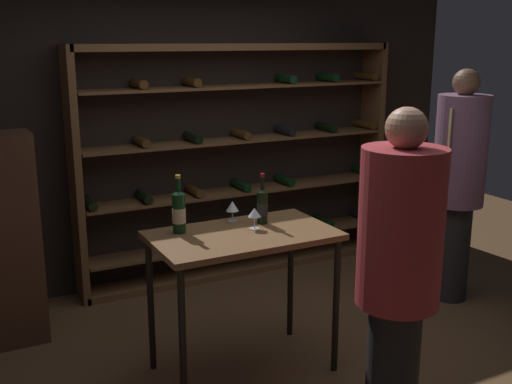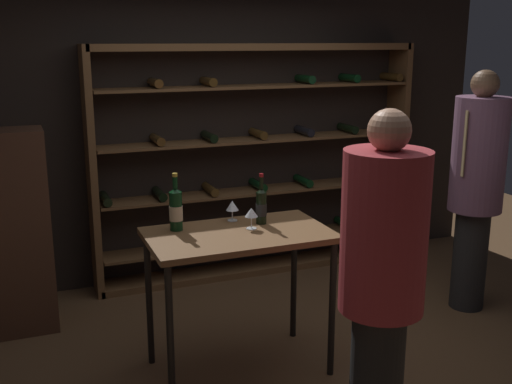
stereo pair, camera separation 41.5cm
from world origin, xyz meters
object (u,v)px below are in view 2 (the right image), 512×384
object	(u,v)px
display_cabinet	(20,232)
wine_glass_stemmed_right	(232,206)
wine_glass_stemmed_left	(251,213)
tasting_table	(239,248)
wine_bottle_amber_reserve	(261,206)
person_guest_khaki	(382,268)
wine_bottle_red_label	(176,209)
person_guest_plum_blouse	(477,181)
wine_rack	(260,162)

from	to	relation	value
display_cabinet	wine_glass_stemmed_right	bearing A→B (deg)	-33.81
wine_glass_stemmed_left	wine_glass_stemmed_right	world-z (taller)	same
tasting_table	wine_bottle_amber_reserve	distance (m)	0.34
person_guest_khaki	wine_bottle_red_label	xyz separation A→B (m)	(-0.79, 1.18, 0.10)
display_cabinet	wine_bottle_red_label	distance (m)	1.41
person_guest_plum_blouse	display_cabinet	world-z (taller)	person_guest_plum_blouse
wine_rack	wine_glass_stemmed_left	xyz separation A→B (m)	(-0.72, -1.63, 0.01)
wine_rack	wine_glass_stemmed_left	bearing A→B (deg)	-113.88
tasting_table	wine_bottle_amber_reserve	world-z (taller)	wine_bottle_amber_reserve
person_guest_khaki	wine_bottle_red_label	world-z (taller)	person_guest_khaki
display_cabinet	wine_glass_stemmed_right	world-z (taller)	display_cabinet
person_guest_plum_blouse	wine_rack	bearing A→B (deg)	59.23
display_cabinet	wine_glass_stemmed_left	size ratio (longest dim) A/B	10.92
person_guest_khaki	person_guest_plum_blouse	size ratio (longest dim) A/B	0.95
person_guest_khaki	display_cabinet	distance (m)	2.79
wine_bottle_red_label	wine_glass_stemmed_left	xyz separation A→B (m)	(0.46, -0.16, -0.04)
person_guest_plum_blouse	wine_bottle_amber_reserve	distance (m)	1.90
wine_bottle_amber_reserve	wine_bottle_red_label	bearing A→B (deg)	173.45
person_guest_plum_blouse	wine_glass_stemmed_left	size ratio (longest dim) A/B	13.77
tasting_table	wine_bottle_amber_reserve	xyz separation A→B (m)	(0.21, 0.12, 0.23)
person_guest_plum_blouse	display_cabinet	distance (m)	3.55
wine_glass_stemmed_right	person_guest_plum_blouse	bearing A→B (deg)	-0.48
wine_rack	person_guest_khaki	size ratio (longest dim) A/B	1.67
tasting_table	wine_bottle_amber_reserve	size ratio (longest dim) A/B	3.42
wine_rack	tasting_table	xyz separation A→B (m)	(-0.82, -1.66, -0.20)
wine_bottle_amber_reserve	wine_glass_stemmed_left	xyz separation A→B (m)	(-0.11, -0.09, -0.02)
wine_rack	wine_bottle_amber_reserve	world-z (taller)	wine_rack
person_guest_khaki	wine_glass_stemmed_right	bearing A→B (deg)	150.29
display_cabinet	wine_bottle_red_label	bearing A→B (deg)	-45.81
person_guest_khaki	wine_glass_stemmed_left	world-z (taller)	person_guest_khaki
wine_bottle_amber_reserve	wine_glass_stemmed_left	distance (m)	0.14
person_guest_plum_blouse	wine_glass_stemmed_right	distance (m)	2.06
display_cabinet	wine_bottle_amber_reserve	xyz separation A→B (m)	(1.52, -1.04, 0.32)
person_guest_plum_blouse	wine_bottle_red_label	distance (m)	2.47
wine_bottle_amber_reserve	wine_glass_stemmed_right	size ratio (longest dim) A/B	2.44
person_guest_khaki	wine_glass_stemmed_right	distance (m)	1.31
wine_rack	wine_bottle_amber_reserve	xyz separation A→B (m)	(-0.61, -1.54, 0.03)
wine_rack	person_guest_khaki	xyz separation A→B (m)	(-0.39, -2.65, -0.05)
wine_bottle_amber_reserve	person_guest_plum_blouse	bearing A→B (deg)	3.49
wine_bottle_amber_reserve	wine_glass_stemmed_left	world-z (taller)	wine_bottle_amber_reserve
person_guest_khaki	display_cabinet	xyz separation A→B (m)	(-1.75, 2.16, -0.24)
wine_bottle_red_label	wine_bottle_amber_reserve	bearing A→B (deg)	-6.55
wine_bottle_red_label	wine_glass_stemmed_left	size ratio (longest dim) A/B	2.67
display_cabinet	wine_glass_stemmed_right	distance (m)	1.66
wine_rack	display_cabinet	bearing A→B (deg)	-167.01
tasting_table	wine_bottle_red_label	world-z (taller)	wine_bottle_red_label
wine_rack	person_guest_khaki	world-z (taller)	wine_rack
tasting_table	wine_glass_stemmed_right	distance (m)	0.34
wine_bottle_red_label	wine_glass_stemmed_right	distance (m)	0.42
person_guest_khaki	person_guest_plum_blouse	bearing A→B (deg)	79.54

